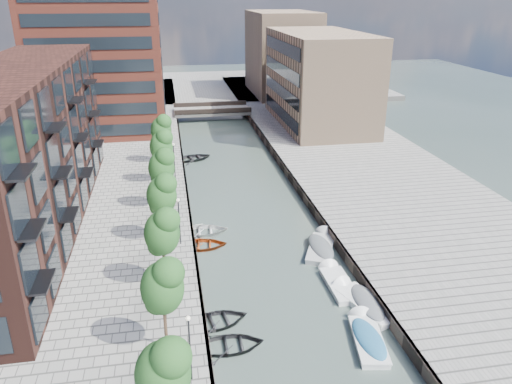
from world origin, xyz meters
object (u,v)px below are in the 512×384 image
object	(u,v)px
tree_0	(163,370)
sloop_0	(230,348)
tree_3	(161,193)
sloop_2	(202,247)
bridge	(212,111)
tree_1	(162,284)
motorboat_2	(337,282)
motorboat_3	(367,337)
tree_5	(161,145)
sloop_1	(216,324)
motorboat_1	(362,301)
sloop_4	(194,160)
sloop_3	(203,233)
car	(289,125)
tree_2	(162,230)
motorboat_4	(321,246)

from	to	relation	value
tree_0	sloop_0	size ratio (longest dim) A/B	1.37
tree_3	sloop_2	xyz separation A→B (m)	(3.10, -0.10, -5.31)
bridge	tree_1	size ratio (longest dim) A/B	2.18
tree_0	tree_3	size ratio (longest dim) A/B	1.00
tree_3	motorboat_2	world-z (taller)	tree_3
tree_1	motorboat_3	world-z (taller)	tree_1
tree_5	sloop_0	world-z (taller)	tree_5
tree_3	sloop_1	size ratio (longest dim) A/B	1.33
tree_0	motorboat_1	bearing A→B (deg)	37.12
tree_1	sloop_1	distance (m)	6.87
tree_0	sloop_4	size ratio (longest dim) A/B	1.21
tree_5	tree_0	bearing A→B (deg)	-90.00
tree_3	motorboat_3	size ratio (longest dim) A/B	1.11
tree_1	tree_3	world-z (taller)	same
tree_1	motorboat_1	distance (m)	15.03
sloop_3	motorboat_3	xyz separation A→B (m)	(9.21, -16.92, 0.21)
sloop_0	car	size ratio (longest dim) A/B	1.26
sloop_3	motorboat_1	world-z (taller)	motorboat_1
tree_1	tree_5	distance (m)	28.00
tree_5	sloop_0	bearing A→B (deg)	-82.07
tree_2	sloop_2	world-z (taller)	tree_2
tree_5	motorboat_3	size ratio (longest dim) A/B	1.11
sloop_0	car	bearing A→B (deg)	-17.79
bridge	sloop_4	size ratio (longest dim) A/B	2.64
tree_0	car	world-z (taller)	tree_0
tree_0	tree_1	bearing A→B (deg)	90.00
motorboat_4	tree_3	bearing A→B (deg)	170.79
tree_2	sloop_3	distance (m)	11.46
sloop_2	sloop_1	bearing A→B (deg)	-175.30
sloop_4	motorboat_1	bearing A→B (deg)	177.09
motorboat_3	car	world-z (taller)	car
tree_2	motorboat_4	bearing A→B (deg)	20.02
sloop_2	motorboat_1	distance (m)	14.95
sloop_2	motorboat_3	bearing A→B (deg)	-142.33
tree_1	sloop_2	world-z (taller)	tree_1
motorboat_3	tree_5	bearing A→B (deg)	113.95
sloop_0	sloop_3	distance (m)	16.23
tree_0	tree_2	world-z (taller)	same
sloop_3	motorboat_4	world-z (taller)	motorboat_4
motorboat_2	bridge	bearing A→B (deg)	94.53
tree_5	car	world-z (taller)	tree_5
sloop_1	motorboat_3	world-z (taller)	motorboat_3
motorboat_1	sloop_3	bearing A→B (deg)	128.12
tree_0	sloop_1	distance (m)	11.72
tree_1	tree_5	xyz separation A→B (m)	(0.00, 28.00, 0.00)
bridge	sloop_2	size ratio (longest dim) A/B	2.92
bridge	sloop_1	size ratio (longest dim) A/B	2.91
motorboat_2	sloop_2	bearing A→B (deg)	142.32
tree_3	sloop_0	bearing A→B (deg)	-74.25
motorboat_1	motorboat_2	world-z (taller)	motorboat_1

